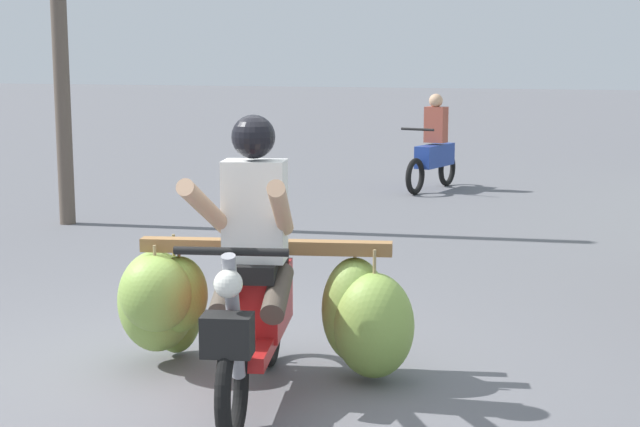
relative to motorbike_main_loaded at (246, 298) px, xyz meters
name	(u,v)px	position (x,y,z in m)	size (l,w,h in m)	color
ground_plane	(192,381)	(-0.27, -0.18, -0.49)	(120.00, 120.00, 0.00)	slate
motorbike_main_loaded	(246,298)	(0.00, 0.00, 0.00)	(1.91, 1.72, 1.58)	black
motorbike_distant_ahead_left	(434,151)	(-1.10, 8.47, 0.08)	(0.55, 1.61, 1.40)	black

